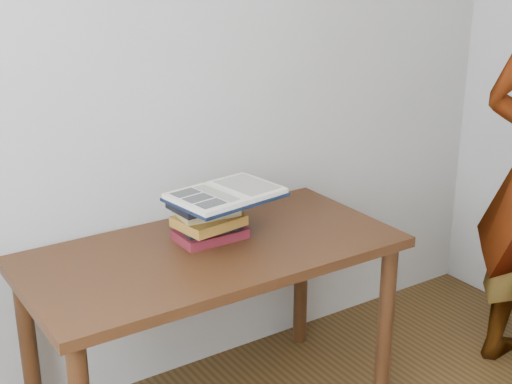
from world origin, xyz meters
TOP-DOWN VIEW (x-y plane):
  - desk at (0.09, 1.38)m, footprint 1.30×0.65m
  - book_stack at (0.11, 1.44)m, footprint 0.26×0.21m
  - open_book at (0.17, 1.42)m, footprint 0.41×0.31m

SIDE VIEW (x-z plane):
  - desk at x=0.09m, z-range 0.25..0.95m
  - book_stack at x=0.11m, z-range 0.70..0.85m
  - open_book at x=0.17m, z-range 0.85..0.88m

